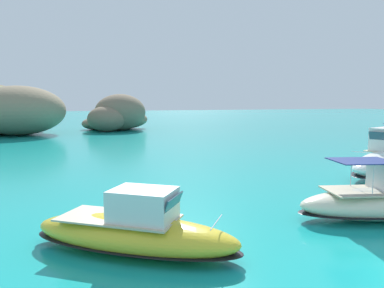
# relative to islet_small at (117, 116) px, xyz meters

# --- Properties ---
(islet_small) EXTENTS (13.19, 13.99, 6.34)m
(islet_small) POSITION_rel_islet_small_xyz_m (0.00, 0.00, 0.00)
(islet_small) COLOR #756651
(islet_small) RESTS_ON ground
(motorboat_yellow) EXTENTS (7.19, 6.26, 2.18)m
(motorboat_yellow) POSITION_rel_islet_small_xyz_m (-8.52, -54.09, -1.80)
(motorboat_yellow) COLOR yellow
(motorboat_yellow) RESTS_ON ground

